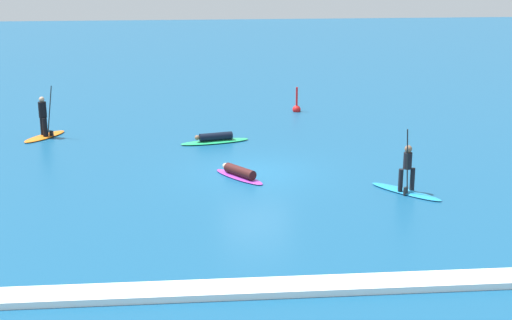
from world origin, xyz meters
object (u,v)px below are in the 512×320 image
object	(u,v)px
surfer_on_purple_board	(239,173)
surfer_on_orange_board	(44,126)
marker_buoy	(297,108)
surfer_on_green_board	(215,139)
surfer_on_blue_board	(406,180)

from	to	relation	value
surfer_on_purple_board	surfer_on_orange_board	distance (m)	10.72
surfer_on_purple_board	marker_buoy	bearing A→B (deg)	-54.88
surfer_on_green_board	surfer_on_purple_board	bearing A→B (deg)	83.87
surfer_on_purple_board	marker_buoy	distance (m)	11.75
surfer_on_green_board	surfer_on_orange_board	size ratio (longest dim) A/B	1.27
surfer_on_purple_board	surfer_on_orange_board	bearing A→B (deg)	14.23
surfer_on_purple_board	surfer_on_green_board	size ratio (longest dim) A/B	0.76
surfer_on_green_board	surfer_on_blue_board	bearing A→B (deg)	116.68
surfer_on_purple_board	surfer_on_blue_board	bearing A→B (deg)	-148.02
surfer_on_blue_board	marker_buoy	world-z (taller)	surfer_on_blue_board
surfer_on_orange_board	surfer_on_purple_board	bearing A→B (deg)	-97.03
surfer_on_purple_board	marker_buoy	world-z (taller)	marker_buoy
surfer_on_purple_board	surfer_on_blue_board	distance (m)	6.11
surfer_on_green_board	marker_buoy	world-z (taller)	marker_buoy
surfer_on_green_board	surfer_on_orange_board	bearing A→B (deg)	-25.90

